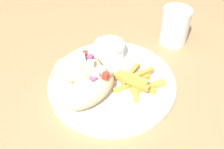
% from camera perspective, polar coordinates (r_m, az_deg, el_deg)
% --- Properties ---
extents(table, '(1.30, 1.30, 0.70)m').
position_cam_1_polar(table, '(0.64, -1.37, -7.47)').
color(table, '#9E7A51').
rests_on(table, ground_plane).
extents(plate, '(0.29, 0.29, 0.02)m').
position_cam_1_polar(plate, '(0.60, 0.00, -1.69)').
color(plate, white).
rests_on(plate, table).
extents(pita_sandwich_near, '(0.15, 0.12, 0.06)m').
position_cam_1_polar(pita_sandwich_near, '(0.54, -4.83, -3.11)').
color(pita_sandwich_near, beige).
rests_on(pita_sandwich_near, plate).
extents(pita_sandwich_far, '(0.13, 0.12, 0.06)m').
position_cam_1_polar(pita_sandwich_far, '(0.60, -7.43, 1.54)').
color(pita_sandwich_far, beige).
rests_on(pita_sandwich_far, plate).
extents(fries_pile, '(0.11, 0.10, 0.03)m').
position_cam_1_polar(fries_pile, '(0.58, 5.27, -1.40)').
color(fries_pile, gold).
rests_on(fries_pile, plate).
extents(sauce_ramekin, '(0.08, 0.08, 0.04)m').
position_cam_1_polar(sauce_ramekin, '(0.64, -0.59, 5.51)').
color(sauce_ramekin, white).
rests_on(sauce_ramekin, plate).
extents(water_glass, '(0.07, 0.07, 0.10)m').
position_cam_1_polar(water_glass, '(0.72, 13.48, 9.90)').
color(water_glass, silver).
rests_on(water_glass, table).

